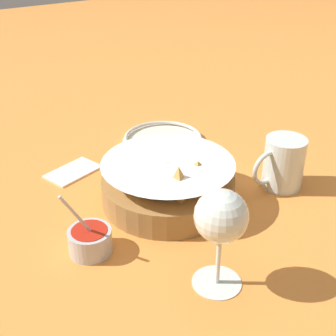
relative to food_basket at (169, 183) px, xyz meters
The scene contains 7 objects.
ground_plane 0.05m from the food_basket, 130.83° to the left, with size 4.00×4.00×0.00m, color orange.
food_basket is the anchor object (origin of this frame).
sauce_cup 0.19m from the food_basket, 16.76° to the left, with size 0.08×0.07×0.12m.
wine_glass 0.24m from the food_basket, 75.06° to the left, with size 0.07×0.07×0.16m.
beer_mug 0.22m from the food_basket, 160.88° to the left, with size 0.12×0.08×0.10m.
side_plate 0.25m from the food_basket, 119.80° to the right, with size 0.19×0.19×0.01m.
napkin 0.23m from the food_basket, 60.79° to the right, with size 0.12×0.09×0.01m.
Camera 1 is at (0.41, 0.59, 0.48)m, focal length 50.00 mm.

